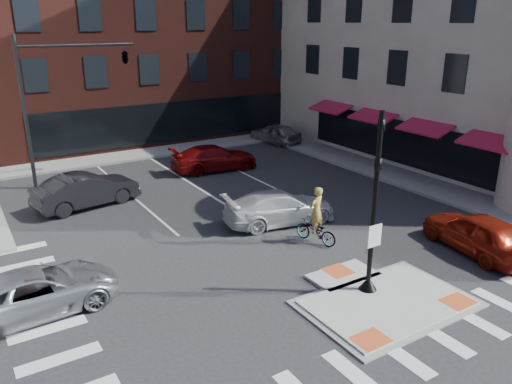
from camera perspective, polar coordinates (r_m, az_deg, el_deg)
ground at (r=17.19m, az=13.54°, el=-11.64°), size 120.00×120.00×0.00m
refuge_island at (r=17.01m, az=14.18°, el=-11.84°), size 5.40×4.65×0.13m
sidewalk_e at (r=30.80m, az=14.71°, el=2.26°), size 3.00×24.00×0.15m
sidewalk_n at (r=36.01m, az=-8.26°, el=5.07°), size 26.00×3.00×0.15m
building_n at (r=44.34m, az=-14.28°, el=17.37°), size 24.40×18.40×15.50m
building_e at (r=39.01m, az=25.54°, el=16.39°), size 21.90×23.90×17.70m
building_far_left at (r=62.58m, az=-26.33°, el=13.77°), size 10.00×12.00×10.00m
building_far_right at (r=67.17m, az=-15.26°, el=16.10°), size 12.00×12.00×12.00m
signal_pole at (r=16.39m, az=13.20°, el=-3.95°), size 0.60×0.60×5.98m
mast_arm_signal at (r=29.17m, az=-17.50°, el=13.41°), size 6.10×2.24×8.00m
silver_suv at (r=17.09m, az=-23.72°, el=-10.31°), size 5.17×2.64×1.40m
red_sedan at (r=21.26m, az=24.09°, el=-4.30°), size 2.60×4.94×1.60m
white_pickup at (r=22.26m, az=2.72°, el=-1.74°), size 5.35×2.91×1.47m
bg_car_dark at (r=25.57m, az=-18.80°, el=0.22°), size 5.25×2.63×1.65m
bg_car_silver at (r=37.22m, az=2.20°, el=6.74°), size 2.40×4.52×1.46m
bg_car_red at (r=30.32m, az=-4.75°, el=3.91°), size 5.44×2.69×1.52m
cyclist at (r=20.38m, az=6.85°, el=-3.67°), size 1.19×2.03×2.38m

